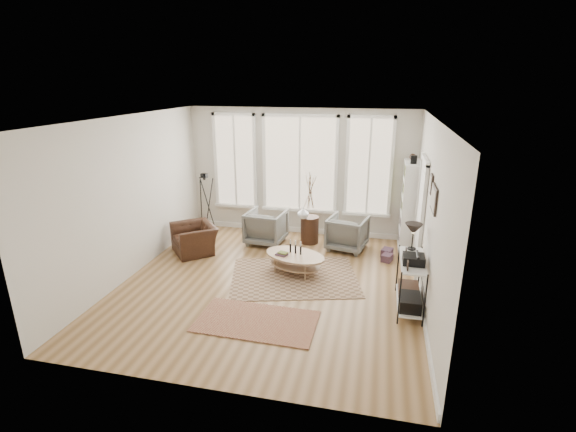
% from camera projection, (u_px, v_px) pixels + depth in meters
% --- Properties ---
extents(room, '(5.50, 5.54, 2.90)m').
position_uv_depth(room, '(270.00, 207.00, 7.05)').
color(room, '#A17A4F').
rests_on(room, ground).
extents(bay_window, '(4.14, 0.12, 2.24)m').
position_uv_depth(bay_window, '(300.00, 166.00, 9.49)').
color(bay_window, beige).
rests_on(bay_window, ground).
extents(door, '(0.09, 1.06, 2.22)m').
position_uv_depth(door, '(420.00, 215.00, 7.66)').
color(door, silver).
rests_on(door, ground).
extents(bookcase, '(0.31, 0.85, 2.06)m').
position_uv_depth(bookcase, '(409.00, 206.00, 8.73)').
color(bookcase, white).
rests_on(bookcase, ground).
extents(low_shelf, '(0.38, 1.08, 1.30)m').
position_uv_depth(low_shelf, '(411.00, 278.00, 6.55)').
color(low_shelf, white).
rests_on(low_shelf, ground).
extents(wall_art, '(0.04, 0.88, 0.44)m').
position_uv_depth(wall_art, '(433.00, 195.00, 6.10)').
color(wall_art, black).
rests_on(wall_art, ground).
extents(rug_main, '(2.66, 2.25, 0.01)m').
position_uv_depth(rug_main, '(294.00, 277.00, 7.72)').
color(rug_main, brown).
rests_on(rug_main, ground).
extents(rug_runner, '(1.82, 1.04, 0.01)m').
position_uv_depth(rug_runner, '(257.00, 321.00, 6.29)').
color(rug_runner, maroon).
rests_on(rug_runner, ground).
extents(coffee_table, '(1.36, 1.09, 0.54)m').
position_uv_depth(coffee_table, '(295.00, 258.00, 7.81)').
color(coffee_table, tan).
rests_on(coffee_table, ground).
extents(armchair_left, '(0.88, 0.90, 0.75)m').
position_uv_depth(armchair_left, '(266.00, 227.00, 9.23)').
color(armchair_left, slate).
rests_on(armchair_left, ground).
extents(armchair_right, '(0.93, 0.94, 0.72)m').
position_uv_depth(armchair_right, '(347.00, 233.00, 8.90)').
color(armchair_right, slate).
rests_on(armchair_right, ground).
extents(side_table, '(0.40, 0.40, 1.69)m').
position_uv_depth(side_table, '(310.00, 208.00, 9.12)').
color(side_table, '#361F15').
rests_on(side_table, ground).
extents(vase, '(0.27, 0.27, 0.26)m').
position_uv_depth(vase, '(303.00, 213.00, 9.04)').
color(vase, silver).
rests_on(vase, side_table).
extents(accent_chair, '(1.22, 1.21, 0.60)m').
position_uv_depth(accent_chair, '(194.00, 239.00, 8.77)').
color(accent_chair, '#361F15').
rests_on(accent_chair, ground).
extents(tripod_camera, '(0.50, 0.50, 1.43)m').
position_uv_depth(tripod_camera, '(206.00, 205.00, 9.83)').
color(tripod_camera, black).
rests_on(tripod_camera, ground).
extents(book_stack_near, '(0.26, 0.30, 0.16)m').
position_uv_depth(book_stack_near, '(387.00, 253.00, 8.61)').
color(book_stack_near, maroon).
rests_on(book_stack_near, ground).
extents(book_stack_far, '(0.25, 0.28, 0.15)m').
position_uv_depth(book_stack_far, '(387.00, 258.00, 8.37)').
color(book_stack_far, maroon).
rests_on(book_stack_far, ground).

